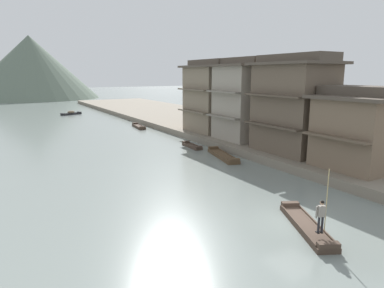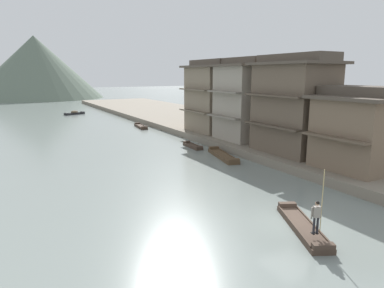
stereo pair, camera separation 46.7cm
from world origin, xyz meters
The scene contains 13 objects.
ground_plane centered at (0.00, 0.00, 0.00)m, with size 400.00×400.00×0.00m, color gray.
riverbank_right centered at (15.45, 30.00, 0.37)m, with size 18.00×110.00×0.73m, color slate.
boat_foreground_poled centered at (-0.13, -0.91, 0.16)m, with size 3.25×5.13×0.50m.
boatman_person centered at (-0.77, -2.27, 1.50)m, with size 0.56×0.33×3.04m.
boat_moored_nearest centered at (4.72, 19.24, 0.15)m, with size 1.03×3.51×0.43m.
boat_moored_second centered at (-0.50, 57.56, 0.29)m, with size 4.08×2.42×0.79m.
boat_moored_third centered at (4.88, 35.32, 0.16)m, with size 1.44×4.63×0.49m.
boat_moored_far centered at (4.97, 13.80, 0.17)m, with size 2.39×5.75×0.52m.
house_waterfront_nearest centered at (10.45, 3.60, 3.74)m, with size 6.63×6.21×6.14m.
house_waterfront_second centered at (9.98, 10.13, 5.03)m, with size 5.69×7.43×8.74m.
house_waterfront_tall centered at (10.55, 17.47, 5.04)m, with size 6.83×6.17×8.74m.
house_waterfront_narrow centered at (10.18, 23.81, 5.04)m, with size 6.09×7.08×8.74m.
hill_far_west centered at (-1.88, 112.87, 10.01)m, with size 41.81×41.81×20.03m, color #5B6B5B.
Camera 2 is at (-12.88, -12.36, 7.71)m, focal length 32.14 mm.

